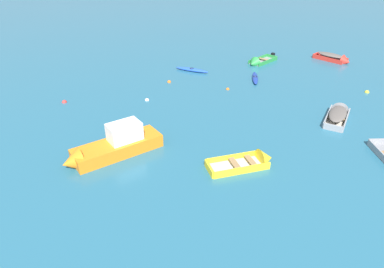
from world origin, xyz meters
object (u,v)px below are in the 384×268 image
at_px(motor_launch_orange_far_left, 111,147).
at_px(mooring_buoy_between_boats_right, 169,82).
at_px(rowboat_grey_outer_right, 339,113).
at_px(mooring_buoy_midfield, 147,100).
at_px(kayak_blue_back_row_right, 192,70).
at_px(mooring_buoy_far_field, 367,92).
at_px(rowboat_yellow_outer_left, 254,161).
at_px(rowboat_green_far_right, 258,62).
at_px(kayak_deep_blue_midfield_right, 255,78).
at_px(mooring_buoy_between_boats_left, 228,89).
at_px(rowboat_red_near_right, 336,58).
at_px(mooring_buoy_trailing, 64,102).

relative_size(motor_launch_orange_far_left, mooring_buoy_between_boats_right, 17.57).
distance_m(rowboat_grey_outer_right, mooring_buoy_midfield, 15.69).
bearing_deg(kayak_blue_back_row_right, mooring_buoy_far_field, -33.12).
distance_m(rowboat_yellow_outer_left, mooring_buoy_midfield, 12.42).
bearing_deg(rowboat_green_far_right, mooring_buoy_far_field, -56.94).
bearing_deg(mooring_buoy_far_field, kayak_deep_blue_midfield_right, 147.68).
bearing_deg(rowboat_yellow_outer_left, kayak_blue_back_row_right, 89.38).
distance_m(mooring_buoy_between_boats_left, mooring_buoy_between_boats_right, 5.87).
xyz_separation_m(rowboat_grey_outer_right, mooring_buoy_far_field, (5.56, 3.85, -0.36)).
bearing_deg(rowboat_yellow_outer_left, kayak_deep_blue_midfield_right, 67.39).
distance_m(kayak_deep_blue_midfield_right, mooring_buoy_midfield, 11.41).
bearing_deg(mooring_buoy_midfield, motor_launch_orange_far_left, -111.17).
height_order(mooring_buoy_midfield, mooring_buoy_between_boats_right, mooring_buoy_between_boats_right).
xyz_separation_m(kayak_blue_back_row_right, mooring_buoy_far_field, (14.25, -9.30, -0.17)).
relative_size(kayak_blue_back_row_right, rowboat_green_far_right, 0.77).
distance_m(kayak_blue_back_row_right, mooring_buoy_between_boats_left, 6.08).
bearing_deg(rowboat_red_near_right, mooring_buoy_far_field, -106.27).
bearing_deg(rowboat_green_far_right, mooring_buoy_between_boats_left, -131.32).
bearing_deg(rowboat_green_far_right, motor_launch_orange_far_left, -136.86).
relative_size(kayak_deep_blue_midfield_right, mooring_buoy_trailing, 8.14).
height_order(rowboat_yellow_outer_left, mooring_buoy_midfield, rowboat_yellow_outer_left).
bearing_deg(mooring_buoy_midfield, kayak_deep_blue_midfield_right, 13.45).
bearing_deg(rowboat_yellow_outer_left, mooring_buoy_between_boats_left, 79.18).
bearing_deg(rowboat_grey_outer_right, kayak_blue_back_row_right, 123.46).
bearing_deg(rowboat_green_far_right, kayak_deep_blue_midfield_right, -115.42).
height_order(mooring_buoy_trailing, mooring_buoy_far_field, mooring_buoy_trailing).
height_order(motor_launch_orange_far_left, mooring_buoy_trailing, motor_launch_orange_far_left).
height_order(mooring_buoy_between_boats_left, mooring_buoy_trailing, mooring_buoy_trailing).
relative_size(motor_launch_orange_far_left, mooring_buoy_far_field, 16.19).
xyz_separation_m(rowboat_green_far_right, mooring_buoy_between_boats_right, (-10.63, -3.32, -0.19)).
distance_m(mooring_buoy_far_field, mooring_buoy_midfield, 19.96).
height_order(motor_launch_orange_far_left, mooring_buoy_between_boats_right, motor_launch_orange_far_left).
bearing_deg(mooring_buoy_midfield, mooring_buoy_far_field, -8.14).
distance_m(rowboat_yellow_outer_left, rowboat_red_near_right, 24.23).
bearing_deg(rowboat_green_far_right, rowboat_grey_outer_right, -86.07).
bearing_deg(motor_launch_orange_far_left, rowboat_yellow_outer_left, -19.45).
distance_m(motor_launch_orange_far_left, mooring_buoy_midfield, 8.84).
relative_size(kayak_blue_back_row_right, rowboat_red_near_right, 0.76).
distance_m(motor_launch_orange_far_left, rowboat_red_near_right, 29.23).
bearing_deg(kayak_blue_back_row_right, mooring_buoy_between_boats_left, -69.79).
relative_size(motor_launch_orange_far_left, mooring_buoy_between_boats_left, 19.83).
bearing_deg(mooring_buoy_far_field, mooring_buoy_between_boats_left, 163.52).
distance_m(kayak_deep_blue_midfield_right, rowboat_grey_outer_right, 9.83).
relative_size(mooring_buoy_far_field, mooring_buoy_between_boats_right, 1.09).
height_order(mooring_buoy_between_boats_left, mooring_buoy_far_field, mooring_buoy_far_field).
xyz_separation_m(kayak_blue_back_row_right, rowboat_yellow_outer_left, (-0.19, -17.70, 0.04)).
height_order(motor_launch_orange_far_left, mooring_buoy_midfield, motor_launch_orange_far_left).
height_order(rowboat_red_near_right, rowboat_grey_outer_right, rowboat_red_near_right).
distance_m(rowboat_green_far_right, mooring_buoy_between_boats_left, 8.54).
bearing_deg(kayak_blue_back_row_right, mooring_buoy_trailing, -156.97).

